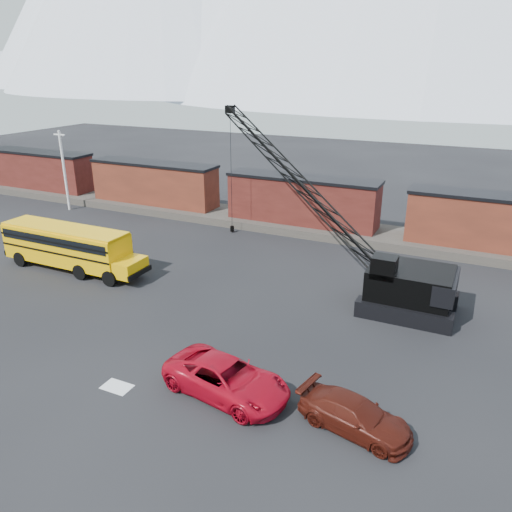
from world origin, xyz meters
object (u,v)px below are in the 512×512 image
at_px(school_bus, 70,246).
at_px(crawler_crane, 296,179).
at_px(red_pickup, 227,378).
at_px(maroon_suv, 355,415).

xyz_separation_m(school_bus, crawler_crane, (14.20, 8.07, 4.64)).
relative_size(red_pickup, maroon_suv, 1.25).
relative_size(red_pickup, crawler_crane, 0.30).
relative_size(school_bus, red_pickup, 1.94).
distance_m(red_pickup, crawler_crane, 17.53).
bearing_deg(red_pickup, crawler_crane, 20.46).
height_order(school_bus, crawler_crane, crawler_crane).
bearing_deg(red_pickup, school_bus, 74.27).
bearing_deg(crawler_crane, school_bus, -150.38).
distance_m(school_bus, crawler_crane, 16.98).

